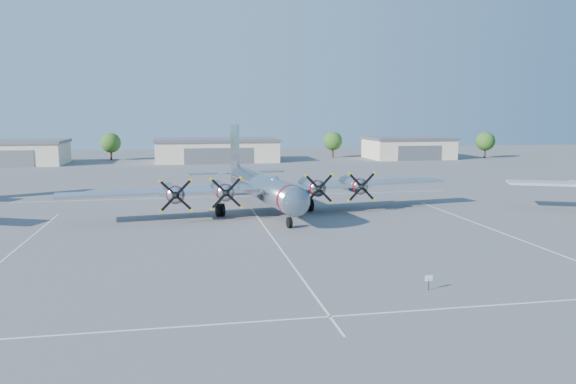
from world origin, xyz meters
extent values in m
plane|color=#4F4F51|center=(0.00, 0.00, 0.00)|extent=(260.00, 260.00, 0.00)
cube|color=silver|center=(-22.00, -5.00, 0.01)|extent=(0.15, 40.00, 0.01)
cube|color=silver|center=(0.00, -5.00, 0.01)|extent=(0.15, 40.00, 0.01)
cube|color=silver|center=(22.00, -5.00, 0.01)|extent=(0.15, 40.00, 0.01)
cube|color=silver|center=(0.00, -22.00, 0.01)|extent=(60.00, 0.15, 0.01)
cube|color=silver|center=(0.00, 25.00, 0.01)|extent=(60.00, 0.15, 0.01)
cube|color=beige|center=(-45.00, 82.00, 2.40)|extent=(22.00, 14.00, 4.80)
cube|color=slate|center=(-45.00, 82.00, 5.10)|extent=(22.60, 14.60, 0.60)
cube|color=slate|center=(-45.00, 74.95, 1.80)|extent=(12.10, 0.20, 3.60)
cube|color=beige|center=(0.00, 82.00, 2.40)|extent=(28.00, 14.00, 4.80)
cube|color=slate|center=(0.00, 82.00, 5.10)|extent=(28.60, 14.60, 0.60)
cube|color=slate|center=(0.00, 74.95, 1.80)|extent=(15.40, 0.20, 3.60)
cube|color=beige|center=(48.00, 82.00, 2.40)|extent=(20.00, 14.00, 4.80)
cube|color=slate|center=(48.00, 82.00, 5.10)|extent=(20.60, 14.60, 0.60)
cube|color=slate|center=(48.00, 74.95, 1.80)|extent=(11.00, 0.20, 3.60)
cylinder|color=#382619|center=(-25.00, 90.00, 1.40)|extent=(0.50, 0.50, 2.80)
sphere|color=#194513|center=(-25.00, 90.00, 4.24)|extent=(4.80, 4.80, 4.80)
cylinder|color=#382619|center=(30.00, 88.00, 1.40)|extent=(0.50, 0.50, 2.80)
sphere|color=#194513|center=(30.00, 88.00, 4.24)|extent=(4.80, 4.80, 4.80)
cylinder|color=#382619|center=(68.00, 80.00, 1.40)|extent=(0.50, 0.50, 2.80)
sphere|color=#194513|center=(68.00, 80.00, 4.24)|extent=(4.80, 4.80, 4.80)
cylinder|color=black|center=(7.54, -18.54, 0.38)|extent=(0.06, 0.06, 0.76)
cube|color=white|center=(7.54, -18.54, 0.81)|extent=(0.52, 0.07, 0.38)
camera|label=1|loc=(-7.96, -51.46, 11.44)|focal=35.00mm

